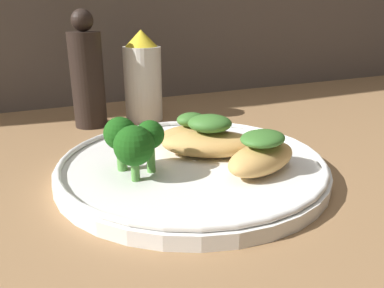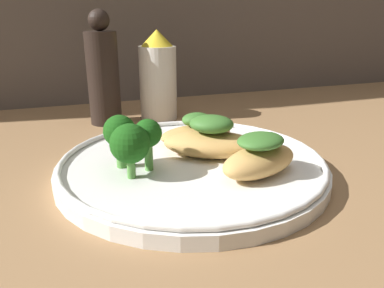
{
  "view_description": "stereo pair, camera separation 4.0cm",
  "coord_description": "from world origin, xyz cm",
  "views": [
    {
      "loc": [
        -16.13,
        -34.23,
        16.84
      ],
      "look_at": [
        0.0,
        0.0,
        3.4
      ],
      "focal_mm": 35.0,
      "sensor_mm": 36.0,
      "label": 1
    },
    {
      "loc": [
        -12.42,
        -35.75,
        16.84
      ],
      "look_at": [
        0.0,
        0.0,
        3.4
      ],
      "focal_mm": 35.0,
      "sensor_mm": 36.0,
      "label": 2
    }
  ],
  "objects": [
    {
      "name": "ground_plane",
      "position": [
        0.0,
        0.0,
        -0.5
      ],
      "size": [
        180.0,
        180.0,
        1.0
      ],
      "primitive_type": "cube",
      "color": "#936D47"
    },
    {
      "name": "plate",
      "position": [
        0.0,
        0.0,
        0.99
      ],
      "size": [
        29.08,
        29.08,
        2.0
      ],
      "color": "white",
      "rests_on": "ground_plane"
    },
    {
      "name": "grilled_meat_front",
      "position": [
        5.15,
        -5.53,
        3.26
      ],
      "size": [
        10.12,
        7.35,
        4.29
      ],
      "color": "tan",
      "rests_on": "plate"
    },
    {
      "name": "grilled_meat_middle",
      "position": [
        2.54,
        0.78,
        3.26
      ],
      "size": [
        11.95,
        9.63,
        4.74
      ],
      "color": "tan",
      "rests_on": "plate"
    },
    {
      "name": "grilled_meat_back",
      "position": [
        2.56,
        5.79,
        2.78
      ],
      "size": [
        9.74,
        5.28,
        3.78
      ],
      "color": "tan",
      "rests_on": "plate"
    },
    {
      "name": "broccoli_bunch",
      "position": [
        -6.74,
        -0.85,
        5.04
      ],
      "size": [
        5.64,
        6.65,
        5.62
      ],
      "color": "#569942",
      "rests_on": "plate"
    },
    {
      "name": "sauce_bottle",
      "position": [
        2.24,
        23.2,
        6.82
      ],
      "size": [
        5.99,
        5.99,
        14.25
      ],
      "color": "white",
      "rests_on": "ground_plane"
    },
    {
      "name": "pepper_grinder",
      "position": [
        -6.4,
        23.2,
        7.79
      ],
      "size": [
        4.87,
        4.87,
        17.26
      ],
      "color": "black",
      "rests_on": "ground_plane"
    }
  ]
}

